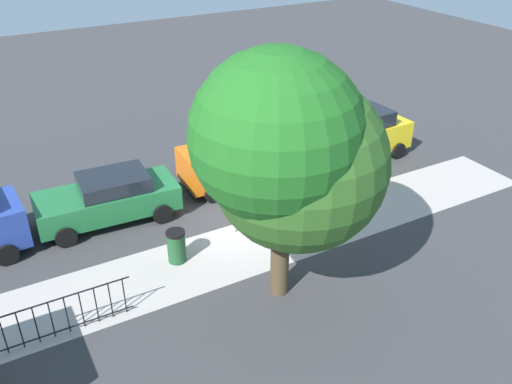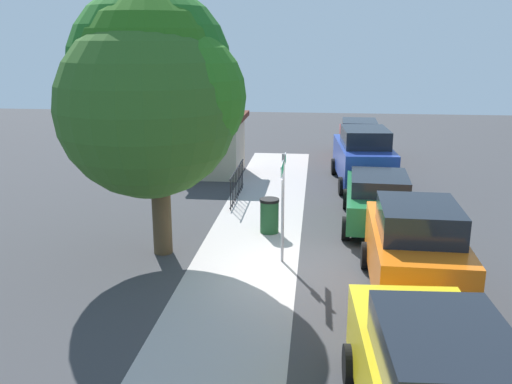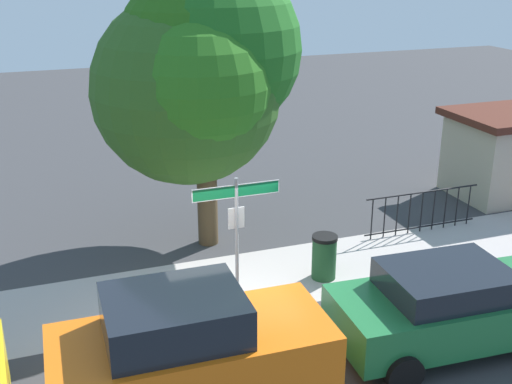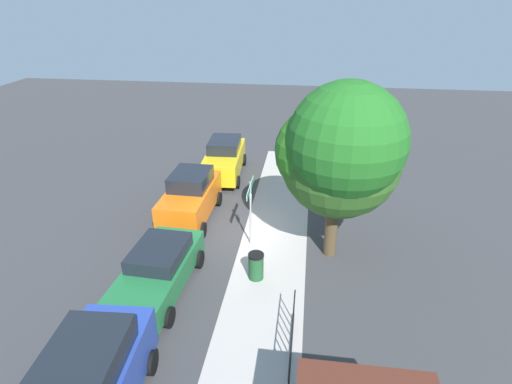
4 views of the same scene
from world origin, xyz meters
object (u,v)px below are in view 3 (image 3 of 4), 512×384
(shade_tree, at_px, (198,69))
(utility_shed, at_px, (502,154))
(street_sign, at_px, (237,215))
(car_orange, at_px, (190,358))
(car_green, at_px, (454,305))
(trash_bin, at_px, (324,257))

(shade_tree, bearing_deg, utility_shed, 2.00)
(street_sign, height_order, car_orange, street_sign)
(shade_tree, bearing_deg, car_green, -62.26)
(car_orange, bearing_deg, shade_tree, 74.21)
(street_sign, distance_m, utility_shed, 9.66)
(street_sign, bearing_deg, shade_tree, 87.14)
(car_orange, distance_m, car_green, 4.81)
(utility_shed, bearing_deg, street_sign, -159.35)
(car_orange, xyz_separation_m, trash_bin, (3.77, 3.35, -0.54))
(shade_tree, bearing_deg, street_sign, -92.86)
(street_sign, distance_m, shade_tree, 3.82)
(utility_shed, bearing_deg, trash_bin, -157.22)
(shade_tree, relative_size, car_orange, 1.60)
(shade_tree, xyz_separation_m, car_orange, (-1.81, -5.94, -3.16))
(car_green, bearing_deg, car_orange, -173.90)
(utility_shed, bearing_deg, car_green, -134.51)
(street_sign, relative_size, car_green, 0.60)
(car_green, relative_size, utility_shed, 1.54)
(car_orange, height_order, utility_shed, utility_shed)
(car_orange, bearing_deg, street_sign, 61.00)
(shade_tree, height_order, utility_shed, shade_tree)
(car_green, bearing_deg, street_sign, 143.47)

